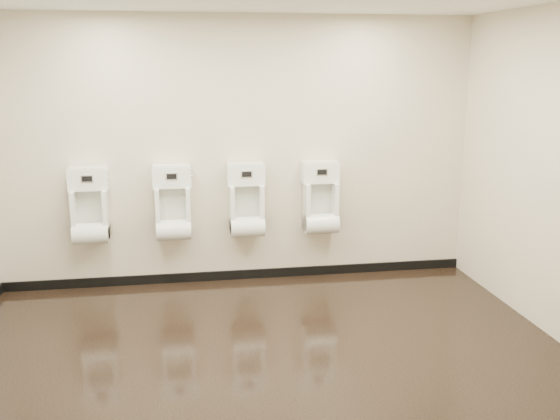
# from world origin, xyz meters

# --- Properties ---
(ground) EXTENTS (5.00, 3.50, 0.00)m
(ground) POSITION_xyz_m (0.00, 0.00, 0.00)
(ground) COLOR black
(ground) RESTS_ON ground
(back_wall) EXTENTS (5.00, 0.02, 2.80)m
(back_wall) POSITION_xyz_m (0.00, 1.75, 1.40)
(back_wall) COLOR beige
(back_wall) RESTS_ON ground
(front_wall) EXTENTS (5.00, 0.02, 2.80)m
(front_wall) POSITION_xyz_m (0.00, -1.75, 1.40)
(front_wall) COLOR beige
(front_wall) RESTS_ON ground
(right_wall) EXTENTS (0.02, 3.50, 2.80)m
(right_wall) POSITION_xyz_m (2.50, 0.00, 1.40)
(right_wall) COLOR beige
(right_wall) RESTS_ON ground
(skirting_back) EXTENTS (5.00, 0.02, 0.10)m
(skirting_back) POSITION_xyz_m (0.00, 1.74, 0.05)
(skirting_back) COLOR black
(skirting_back) RESTS_ON ground
(urinal_0) EXTENTS (0.40, 0.30, 0.75)m
(urinal_0) POSITION_xyz_m (-1.54, 1.62, 0.85)
(urinal_0) COLOR white
(urinal_0) RESTS_ON back_wall
(urinal_1) EXTENTS (0.40, 0.30, 0.75)m
(urinal_1) POSITION_xyz_m (-0.71, 1.62, 0.85)
(urinal_1) COLOR white
(urinal_1) RESTS_ON back_wall
(urinal_2) EXTENTS (0.40, 0.30, 0.75)m
(urinal_2) POSITION_xyz_m (0.05, 1.62, 0.85)
(urinal_2) COLOR white
(urinal_2) RESTS_ON back_wall
(urinal_3) EXTENTS (0.40, 0.30, 0.75)m
(urinal_3) POSITION_xyz_m (0.85, 1.62, 0.85)
(urinal_3) COLOR white
(urinal_3) RESTS_ON back_wall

